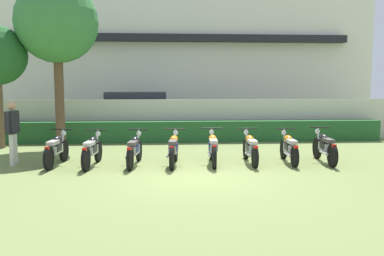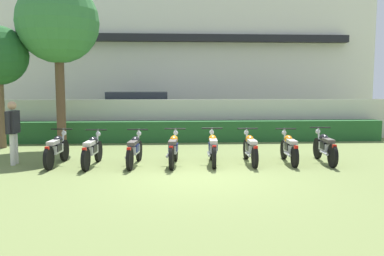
{
  "view_description": "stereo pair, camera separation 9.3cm",
  "coord_description": "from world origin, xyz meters",
  "px_view_note": "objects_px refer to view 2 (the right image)",
  "views": [
    {
      "loc": [
        -0.77,
        -9.37,
        2.19
      ],
      "look_at": [
        0.0,
        1.79,
        0.98
      ],
      "focal_mm": 37.22,
      "sensor_mm": 36.0,
      "label": 1
    },
    {
      "loc": [
        -0.68,
        -9.38,
        2.19
      ],
      "look_at": [
        0.0,
        1.79,
        0.98
      ],
      "focal_mm": 37.22,
      "sensor_mm": 36.0,
      "label": 2
    }
  ],
  "objects_px": {
    "tree_far_side": "(58,23)",
    "motorcycle_in_row_1": "(92,150)",
    "motorcycle_in_row_4": "(213,148)",
    "inspector_person": "(13,127)",
    "motorcycle_in_row_5": "(250,148)",
    "motorcycle_in_row_3": "(174,149)",
    "motorcycle_in_row_6": "(289,148)",
    "motorcycle_in_row_2": "(134,149)",
    "parked_car": "(141,113)",
    "motorcycle_in_row_7": "(325,147)",
    "motorcycle_in_row_0": "(57,149)"
  },
  "relations": [
    {
      "from": "tree_far_side",
      "to": "motorcycle_in_row_1",
      "type": "xyz_separation_m",
      "value": [
        1.76,
        -3.68,
        -3.9
      ]
    },
    {
      "from": "motorcycle_in_row_4",
      "to": "inspector_person",
      "type": "bearing_deg",
      "value": 90.26
    },
    {
      "from": "motorcycle_in_row_5",
      "to": "motorcycle_in_row_4",
      "type": "bearing_deg",
      "value": 93.79
    },
    {
      "from": "motorcycle_in_row_3",
      "to": "motorcycle_in_row_6",
      "type": "bearing_deg",
      "value": -81.81
    },
    {
      "from": "motorcycle_in_row_3",
      "to": "motorcycle_in_row_1",
      "type": "bearing_deg",
      "value": 95.88
    },
    {
      "from": "motorcycle_in_row_2",
      "to": "motorcycle_in_row_6",
      "type": "relative_size",
      "value": 1.05
    },
    {
      "from": "motorcycle_in_row_4",
      "to": "motorcycle_in_row_5",
      "type": "bearing_deg",
      "value": -84.23
    },
    {
      "from": "parked_car",
      "to": "motorcycle_in_row_7",
      "type": "height_order",
      "value": "parked_car"
    },
    {
      "from": "parked_car",
      "to": "tree_far_side",
      "type": "height_order",
      "value": "tree_far_side"
    },
    {
      "from": "motorcycle_in_row_3",
      "to": "inspector_person",
      "type": "xyz_separation_m",
      "value": [
        -4.41,
        0.38,
        0.59
      ]
    },
    {
      "from": "motorcycle_in_row_4",
      "to": "motorcycle_in_row_1",
      "type": "bearing_deg",
      "value": 94.57
    },
    {
      "from": "motorcycle_in_row_0",
      "to": "motorcycle_in_row_4",
      "type": "bearing_deg",
      "value": -88.02
    },
    {
      "from": "motorcycle_in_row_4",
      "to": "motorcycle_in_row_7",
      "type": "relative_size",
      "value": 0.96
    },
    {
      "from": "motorcycle_in_row_2",
      "to": "motorcycle_in_row_4",
      "type": "bearing_deg",
      "value": -82.76
    },
    {
      "from": "motorcycle_in_row_1",
      "to": "motorcycle_in_row_5",
      "type": "height_order",
      "value": "motorcycle_in_row_1"
    },
    {
      "from": "motorcycle_in_row_6",
      "to": "inspector_person",
      "type": "relative_size",
      "value": 1.03
    },
    {
      "from": "motorcycle_in_row_0",
      "to": "motorcycle_in_row_2",
      "type": "height_order",
      "value": "motorcycle_in_row_0"
    },
    {
      "from": "tree_far_side",
      "to": "motorcycle_in_row_5",
      "type": "relative_size",
      "value": 3.04
    },
    {
      "from": "parked_car",
      "to": "motorcycle_in_row_5",
      "type": "distance_m",
      "value": 8.2
    },
    {
      "from": "tree_far_side",
      "to": "motorcycle_in_row_4",
      "type": "height_order",
      "value": "tree_far_side"
    },
    {
      "from": "motorcycle_in_row_0",
      "to": "motorcycle_in_row_4",
      "type": "xyz_separation_m",
      "value": [
        4.28,
        -0.1,
        0.0
      ]
    },
    {
      "from": "parked_car",
      "to": "inspector_person",
      "type": "relative_size",
      "value": 2.58
    },
    {
      "from": "motorcycle_in_row_0",
      "to": "motorcycle_in_row_6",
      "type": "distance_m",
      "value": 6.46
    },
    {
      "from": "tree_far_side",
      "to": "motorcycle_in_row_6",
      "type": "relative_size",
      "value": 3.22
    },
    {
      "from": "motorcycle_in_row_0",
      "to": "motorcycle_in_row_1",
      "type": "bearing_deg",
      "value": -96.67
    },
    {
      "from": "tree_far_side",
      "to": "motorcycle_in_row_2",
      "type": "bearing_deg",
      "value": -51.5
    },
    {
      "from": "motorcycle_in_row_5",
      "to": "motorcycle_in_row_0",
      "type": "bearing_deg",
      "value": 90.73
    },
    {
      "from": "motorcycle_in_row_3",
      "to": "motorcycle_in_row_0",
      "type": "bearing_deg",
      "value": 92.81
    },
    {
      "from": "motorcycle_in_row_0",
      "to": "motorcycle_in_row_5",
      "type": "height_order",
      "value": "motorcycle_in_row_0"
    },
    {
      "from": "motorcycle_in_row_2",
      "to": "motorcycle_in_row_6",
      "type": "xyz_separation_m",
      "value": [
        4.33,
        0.07,
        -0.01
      ]
    },
    {
      "from": "motorcycle_in_row_3",
      "to": "motorcycle_in_row_5",
      "type": "bearing_deg",
      "value": -80.54
    },
    {
      "from": "motorcycle_in_row_2",
      "to": "inspector_person",
      "type": "relative_size",
      "value": 1.08
    },
    {
      "from": "parked_car",
      "to": "motorcycle_in_row_6",
      "type": "bearing_deg",
      "value": -58.55
    },
    {
      "from": "motorcycle_in_row_4",
      "to": "motorcycle_in_row_7",
      "type": "bearing_deg",
      "value": -86.73
    },
    {
      "from": "motorcycle_in_row_1",
      "to": "inspector_person",
      "type": "relative_size",
      "value": 1.06
    },
    {
      "from": "parked_car",
      "to": "tree_far_side",
      "type": "bearing_deg",
      "value": -124.8
    },
    {
      "from": "motorcycle_in_row_0",
      "to": "motorcycle_in_row_7",
      "type": "relative_size",
      "value": 0.98
    },
    {
      "from": "motorcycle_in_row_0",
      "to": "motorcycle_in_row_7",
      "type": "bearing_deg",
      "value": -87.45
    },
    {
      "from": "motorcycle_in_row_7",
      "to": "inspector_person",
      "type": "bearing_deg",
      "value": 91.71
    },
    {
      "from": "motorcycle_in_row_3",
      "to": "motorcycle_in_row_7",
      "type": "xyz_separation_m",
      "value": [
        4.27,
        0.08,
        -0.0
      ]
    },
    {
      "from": "motorcycle_in_row_3",
      "to": "motorcycle_in_row_6",
      "type": "relative_size",
      "value": 1.03
    },
    {
      "from": "parked_car",
      "to": "motorcycle_in_row_6",
      "type": "distance_m",
      "value": 8.74
    },
    {
      "from": "motorcycle_in_row_5",
      "to": "motorcycle_in_row_6",
      "type": "xyz_separation_m",
      "value": [
        1.11,
        -0.01,
        -0.0
      ]
    },
    {
      "from": "tree_far_side",
      "to": "motorcycle_in_row_3",
      "type": "distance_m",
      "value": 6.68
    },
    {
      "from": "tree_far_side",
      "to": "motorcycle_in_row_6",
      "type": "bearing_deg",
      "value": -26.32
    },
    {
      "from": "parked_car",
      "to": "motorcycle_in_row_3",
      "type": "height_order",
      "value": "parked_car"
    },
    {
      "from": "motorcycle_in_row_1",
      "to": "motorcycle_in_row_7",
      "type": "xyz_separation_m",
      "value": [
        6.48,
        0.07,
        0.01
      ]
    },
    {
      "from": "motorcycle_in_row_7",
      "to": "motorcycle_in_row_1",
      "type": "bearing_deg",
      "value": 94.28
    },
    {
      "from": "motorcycle_in_row_4",
      "to": "motorcycle_in_row_6",
      "type": "xyz_separation_m",
      "value": [
        2.17,
        0.04,
        -0.02
      ]
    },
    {
      "from": "motorcycle_in_row_7",
      "to": "motorcycle_in_row_0",
      "type": "bearing_deg",
      "value": 92.86
    }
  ]
}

